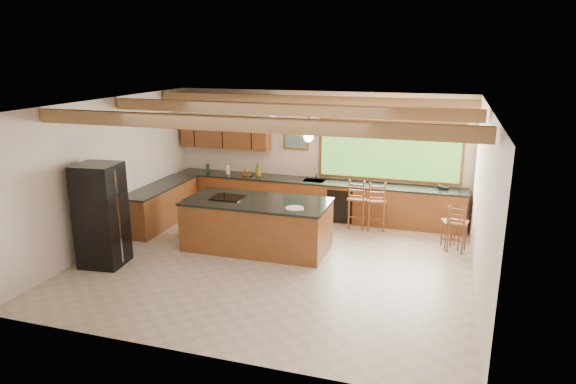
% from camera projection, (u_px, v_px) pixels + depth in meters
% --- Properties ---
extents(ground, '(7.20, 7.20, 0.00)m').
position_uv_depth(ground, '(275.00, 262.00, 9.82)').
color(ground, beige).
rests_on(ground, ground).
extents(room_shell, '(7.27, 6.54, 3.02)m').
position_uv_depth(room_shell, '(277.00, 142.00, 9.88)').
color(room_shell, silver).
rests_on(room_shell, ground).
extents(counter_run, '(7.12, 3.10, 1.28)m').
position_uv_depth(counter_run, '(277.00, 200.00, 12.25)').
color(counter_run, brown).
rests_on(counter_run, ground).
extents(island, '(2.91, 1.37, 1.03)m').
position_uv_depth(island, '(257.00, 224.00, 10.41)').
color(island, brown).
rests_on(island, ground).
extents(refrigerator, '(0.83, 0.81, 1.94)m').
position_uv_depth(refrigerator, '(101.00, 215.00, 9.49)').
color(refrigerator, black).
rests_on(refrigerator, ground).
extents(bar_stool_a, '(0.43, 0.43, 1.16)m').
position_uv_depth(bar_stool_a, '(357.00, 200.00, 11.51)').
color(bar_stool_a, brown).
rests_on(bar_stool_a, ground).
extents(bar_stool_b, '(0.46, 0.46, 1.15)m').
position_uv_depth(bar_stool_b, '(376.00, 201.00, 11.39)').
color(bar_stool_b, brown).
rests_on(bar_stool_b, ground).
extents(bar_stool_c, '(0.42, 0.42, 0.94)m').
position_uv_depth(bar_stool_c, '(451.00, 223.00, 10.34)').
color(bar_stool_c, brown).
rests_on(bar_stool_c, ground).
extents(bar_stool_d, '(0.43, 0.43, 1.01)m').
position_uv_depth(bar_stool_d, '(458.00, 224.00, 10.17)').
color(bar_stool_d, brown).
rests_on(bar_stool_d, ground).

